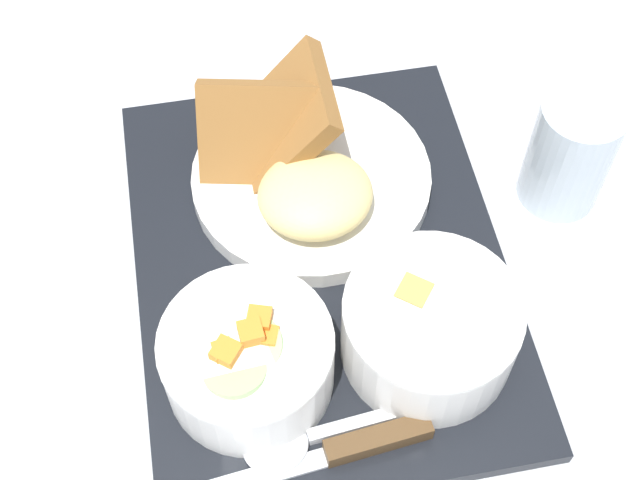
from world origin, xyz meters
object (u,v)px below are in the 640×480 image
bowl_salad (248,358)px  plate_main (301,172)px  spoon (316,435)px  glass_water (569,157)px  knife (354,447)px  bowl_soup (430,325)px

bowl_salad → plate_main: size_ratio=0.62×
spoon → glass_water: glass_water is taller
plate_main → knife: plate_main is taller
bowl_salad → knife: size_ratio=0.67×
bowl_salad → glass_water: 0.30m
knife → spoon: knife is taller
knife → glass_water: size_ratio=1.75×
bowl_soup → spoon: (-0.06, 0.09, -0.03)m
plate_main → bowl_salad: bearing=163.0°
plate_main → glass_water: bearing=-93.6°
bowl_soup → glass_water: 0.19m
knife → glass_water: glass_water is taller
spoon → glass_water: (0.20, -0.22, 0.03)m
bowl_soup → spoon: bowl_soup is taller
spoon → glass_water: size_ratio=1.58×
bowl_salad → plate_main: (0.17, -0.05, -0.01)m
spoon → glass_water: 0.30m
bowl_soup → plate_main: plate_main is taller
plate_main → spoon: 0.22m
spoon → bowl_soup: bearing=-155.4°
spoon → bowl_salad: bearing=-59.7°
bowl_soup → plate_main: (0.15, 0.08, -0.01)m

